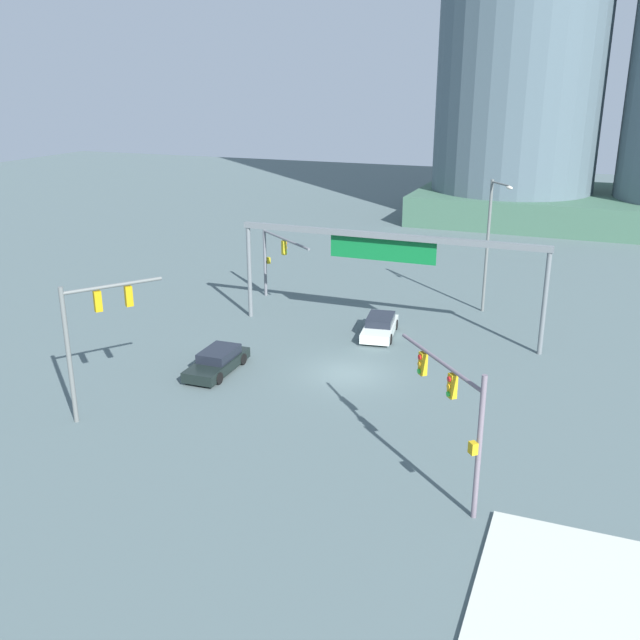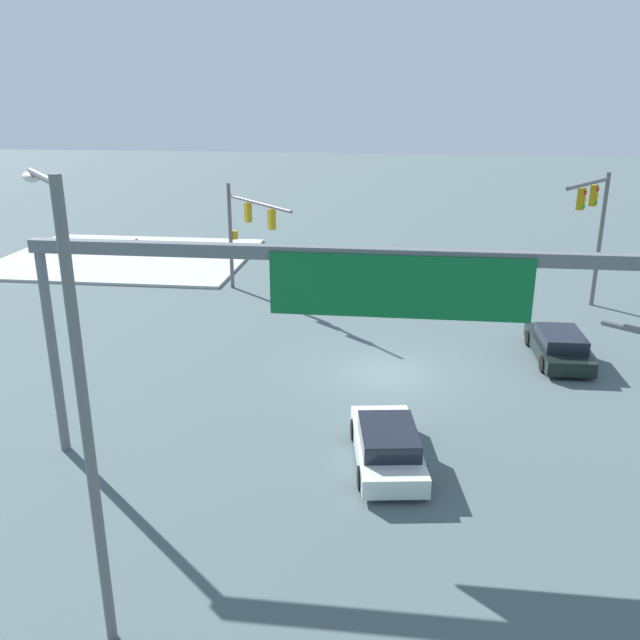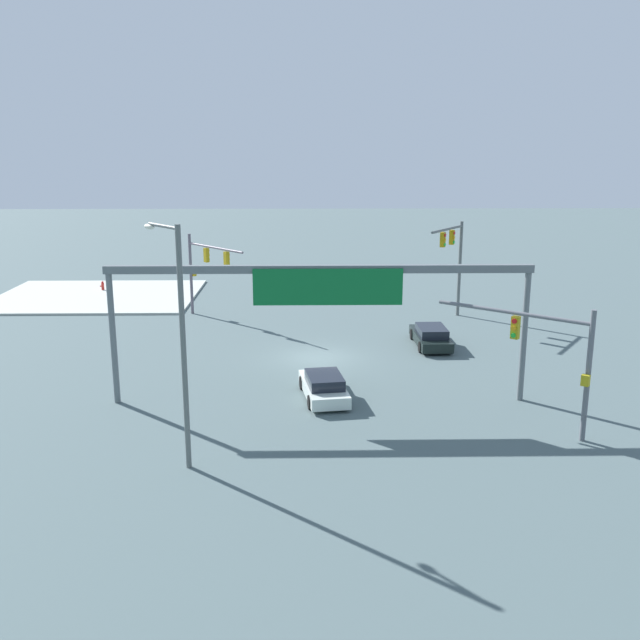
% 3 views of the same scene
% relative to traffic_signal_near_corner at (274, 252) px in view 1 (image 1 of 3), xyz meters
% --- Properties ---
extents(ground_plane, '(187.87, 187.87, 0.00)m').
position_rel_traffic_signal_near_corner_xyz_m(ground_plane, '(9.20, -10.49, -3.59)').
color(ground_plane, '#4C5E60').
extents(traffic_signal_near_corner, '(5.29, 4.58, 5.36)m').
position_rel_traffic_signal_near_corner_xyz_m(traffic_signal_near_corner, '(0.00, 0.00, 0.00)').
color(traffic_signal_near_corner, slate).
rests_on(traffic_signal_near_corner, ground).
extents(traffic_signal_opposite_side, '(4.17, 4.89, 5.58)m').
position_rel_traffic_signal_near_corner_xyz_m(traffic_signal_opposite_side, '(16.65, -20.00, 0.20)').
color(traffic_signal_opposite_side, slate).
rests_on(traffic_signal_opposite_side, ground).
extents(traffic_signal_cross_street, '(2.81, 3.91, 6.48)m').
position_rel_traffic_signal_near_corner_xyz_m(traffic_signal_cross_street, '(-0.02, -19.52, 0.90)').
color(traffic_signal_cross_street, '#5B615F').
rests_on(traffic_signal_cross_street, ground).
extents(streetlamp_curved_arm, '(1.69, 2.00, 8.89)m').
position_rel_traffic_signal_near_corner_xyz_m(streetlamp_curved_arm, '(14.26, 2.90, 1.51)').
color(streetlamp_curved_arm, '#5D6361').
rests_on(streetlamp_curved_arm, ground).
extents(overhead_sign_gantry, '(18.95, 0.43, 6.34)m').
position_rel_traffic_signal_near_corner_xyz_m(overhead_sign_gantry, '(9.12, -3.67, 1.69)').
color(overhead_sign_gantry, slate).
rests_on(overhead_sign_gantry, ground).
extents(sedan_car_approaching, '(2.37, 4.56, 1.21)m').
position_rel_traffic_signal_near_corner_xyz_m(sedan_car_approaching, '(9.00, -4.09, -3.01)').
color(sedan_car_approaching, silver).
rests_on(sedan_car_approaching, ground).
extents(sedan_car_waiting_far, '(1.96, 4.62, 1.21)m').
position_rel_traffic_signal_near_corner_xyz_m(sedan_car_waiting_far, '(2.52, -12.79, -3.01)').
color(sedan_car_waiting_far, black).
rests_on(sedan_car_waiting_far, ground).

